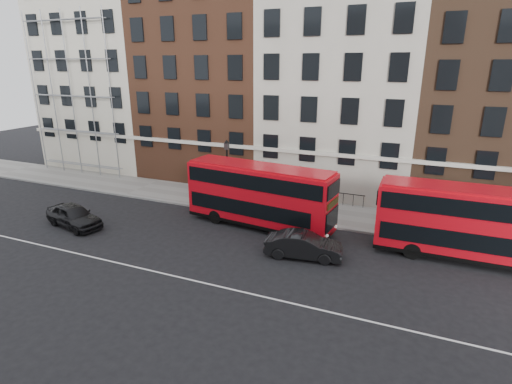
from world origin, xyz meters
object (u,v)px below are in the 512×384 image
at_px(bus_b, 259,194).
at_px(car_front, 304,245).
at_px(car_rear, 74,216).
at_px(bus_c, 471,222).

bearing_deg(bus_b, car_front, -31.87).
relative_size(car_rear, car_front, 1.03).
relative_size(bus_b, car_rear, 2.27).
xyz_separation_m(bus_b, car_rear, (-12.10, -5.15, -1.58)).
xyz_separation_m(bus_b, car_front, (4.28, -3.42, -1.64)).
distance_m(bus_b, car_rear, 13.25).
height_order(bus_b, car_rear, bus_b).
bearing_deg(bus_b, car_rear, -150.18).
height_order(bus_c, car_rear, bus_c).
distance_m(bus_c, car_rear, 25.91).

